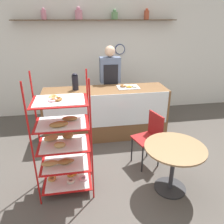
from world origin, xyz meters
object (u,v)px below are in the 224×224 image
at_px(pastry_rack, 63,144).
at_px(person_worker, 110,83).
at_px(cafe_table, 174,157).
at_px(coffee_carafe, 75,82).
at_px(cafe_chair, 151,134).
at_px(donut_tray_counter, 128,87).

distance_m(pastry_rack, person_worker, 2.22).
bearing_deg(cafe_table, pastry_rack, 170.27).
height_order(person_worker, coffee_carafe, person_worker).
bearing_deg(cafe_table, person_worker, 103.24).
bearing_deg(cafe_table, cafe_chair, 99.62).
height_order(pastry_rack, cafe_table, pastry_rack).
bearing_deg(donut_tray_counter, cafe_table, -82.61).
xyz_separation_m(pastry_rack, cafe_chair, (1.36, 0.41, -0.19)).
height_order(coffee_carafe, donut_tray_counter, coffee_carafe).
distance_m(cafe_chair, donut_tray_counter, 1.23).
distance_m(person_worker, cafe_chair, 1.69).
distance_m(pastry_rack, coffee_carafe, 1.62).
distance_m(pastry_rack, cafe_chair, 1.44).
xyz_separation_m(cafe_table, coffee_carafe, (-1.28, 1.81, 0.63)).
xyz_separation_m(cafe_table, donut_tray_counter, (-0.23, 1.79, 0.49)).
relative_size(cafe_chair, coffee_carafe, 2.75).
bearing_deg(donut_tray_counter, pastry_rack, -128.99).
bearing_deg(cafe_chair, pastry_rack, -90.28).
bearing_deg(cafe_chair, cafe_table, -7.22).
relative_size(person_worker, cafe_chair, 1.98).
relative_size(person_worker, cafe_table, 2.15).
distance_m(cafe_table, donut_tray_counter, 1.87).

